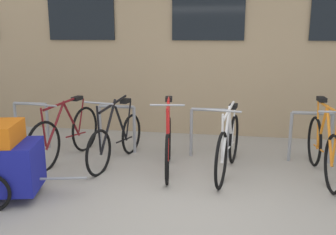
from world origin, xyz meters
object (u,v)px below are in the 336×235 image
(bicycle_black, at_px, (116,139))
(bicycle_maroon, at_px, (66,135))
(bicycle_orange, at_px, (323,148))
(bicycle_white, at_px, (228,146))
(bicycle_red, at_px, (168,144))

(bicycle_black, xyz_separation_m, bicycle_maroon, (-0.80, 0.00, 0.03))
(bicycle_orange, height_order, bicycle_maroon, bicycle_orange)
(bicycle_black, distance_m, bicycle_orange, 2.91)
(bicycle_orange, height_order, bicycle_white, bicycle_orange)
(bicycle_red, bearing_deg, bicycle_maroon, 174.57)
(bicycle_black, relative_size, bicycle_orange, 0.96)
(bicycle_orange, height_order, bicycle_red, bicycle_orange)
(bicycle_black, height_order, bicycle_maroon, bicycle_black)
(bicycle_white, bearing_deg, bicycle_orange, 3.60)
(bicycle_black, relative_size, bicycle_white, 0.96)
(bicycle_maroon, xyz_separation_m, bicycle_white, (2.45, -0.15, -0.00))
(bicycle_red, xyz_separation_m, bicycle_white, (0.84, 0.00, 0.02))
(bicycle_black, bearing_deg, bicycle_red, -10.57)
(bicycle_orange, relative_size, bicycle_red, 1.06)
(bicycle_orange, bearing_deg, bicycle_black, 178.60)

